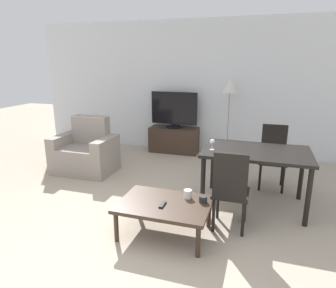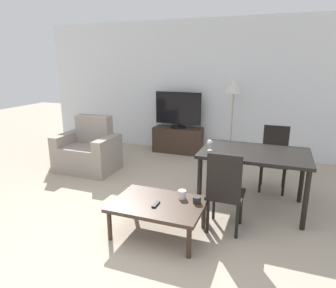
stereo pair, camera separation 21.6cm
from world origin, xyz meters
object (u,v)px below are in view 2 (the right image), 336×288
Objects in this scene: dining_chair_far at (274,155)px; tv at (178,110)px; armchair at (88,152)px; coffee_table at (158,206)px; cup_white_near at (182,194)px; floor_lamp at (234,90)px; cup_colored_far at (197,200)px; dining_table at (254,158)px; tv_stand at (178,140)px; wine_glass_left at (210,143)px; dining_chair_near at (225,189)px; remote_primary at (156,204)px.

tv is at bearing 146.92° from dining_chair_far.
armchair reaches higher than coffee_table.
coffee_table is at bearing -137.40° from cup_white_near.
tv is at bearing 172.46° from floor_lamp.
cup_colored_far is (2.35, -1.34, 0.09)m from armchair.
floor_lamp is 2.92m from cup_colored_far.
dining_table is 1.12m from cup_white_near.
tv_stand is 1.05× the size of tv.
armchair reaches higher than tv_stand.
coffee_table is at bearing -112.25° from wine_glass_left.
dining_table is 0.86× the size of floor_lamp.
tv_stand is 3.16m from dining_chair_near.
floor_lamp is 10.81× the size of wine_glass_left.
remote_primary is (0.81, -3.13, -0.52)m from tv.
dining_chair_near and dining_chair_far have the same top height.
tv reaches higher than dining_table.
armchair is 6.84× the size of remote_primary.
wine_glass_left is (2.31, -0.60, 0.54)m from armchair.
tv_stand is 0.65× the size of floor_lamp.
wine_glass_left is (-0.55, -0.16, 0.19)m from dining_table.
dining_chair_near is 10.02× the size of cup_white_near.
armchair is 1.06× the size of tv.
tv reaches higher than remote_primary.
wine_glass_left is at bearing -89.11° from floor_lamp.
cup_white_near is at bearing -70.41° from tv.
dining_chair_near is 6.54× the size of wine_glass_left.
cup_colored_far is at bearing -86.88° from wine_glass_left.
dining_table is 15.06× the size of cup_colored_far.
dining_chair_far is (0.47, 1.50, 0.00)m from dining_chair_near.
tv_stand reaches higher than remote_primary.
coffee_table is 6.87× the size of wine_glass_left.
tv is 6.48× the size of remote_primary.
dining_chair_near is 0.33m from cup_colored_far.
armchair is at bearing 150.28° from cup_colored_far.
cup_colored_far is 0.62× the size of wine_glass_left.
tv_stand is at bearing 172.34° from floor_lamp.
tv is 3.17m from dining_chair_near.
remote_primary is 1.03× the size of wine_glass_left.
cup_colored_far is at bearing -67.54° from tv_stand.
coffee_table is at bearing -157.00° from dining_chair_near.
remote_primary is (0.00, -0.07, 0.05)m from coffee_table.
dining_chair_far reaches higher than cup_colored_far.
wine_glass_left reaches higher than coffee_table.
cup_colored_far is (-0.75, -1.64, -0.11)m from dining_chair_far.
dining_table is 14.21× the size of cup_white_near.
dining_chair_far reaches higher than remote_primary.
armchair is at bearing 149.19° from cup_white_near.
dining_chair_far is at bearing -33.08° from tv.
tv_stand reaches higher than cup_colored_far.
cup_white_near is at bearing 164.43° from cup_colored_far.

